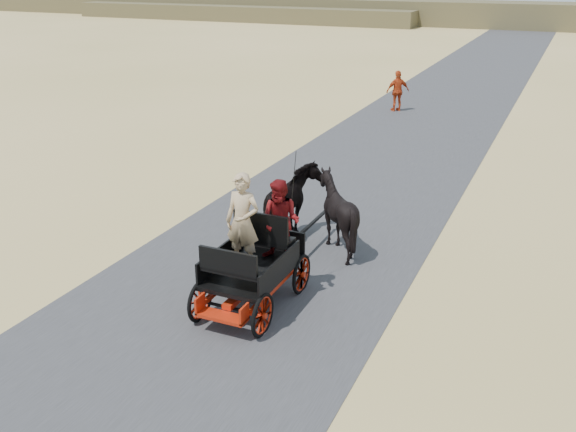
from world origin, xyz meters
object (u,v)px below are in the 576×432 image
at_px(carriage, 253,287).
at_px(pedestrian, 398,91).
at_px(horse_right, 337,213).
at_px(horse_left, 291,206).

xyz_separation_m(carriage, pedestrian, (-2.01, 17.58, 0.50)).
bearing_deg(carriage, pedestrian, 96.53).
xyz_separation_m(carriage, horse_right, (0.55, 3.00, 0.49)).
relative_size(horse_left, horse_right, 1.18).
bearing_deg(carriage, horse_left, 100.39).
height_order(carriage, horse_right, horse_right).
relative_size(horse_left, pedestrian, 1.16).
distance_m(carriage, pedestrian, 17.70).
distance_m(horse_left, pedestrian, 14.65).
bearing_deg(pedestrian, horse_right, 61.77).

